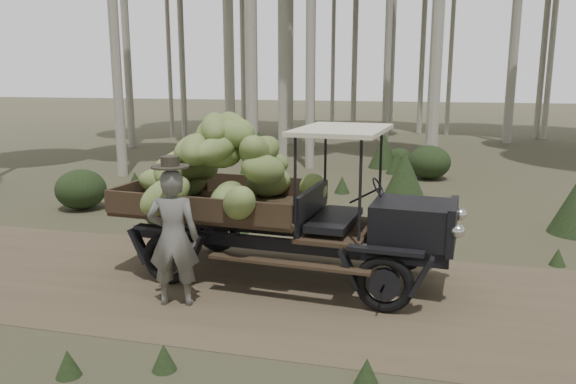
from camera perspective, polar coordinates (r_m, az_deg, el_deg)
name	(u,v)px	position (r m, az deg, el deg)	size (l,w,h in m)	color
ground	(374,300)	(8.17, 8.75, -10.76)	(120.00, 120.00, 0.00)	#473D2B
dirt_track	(374,299)	(8.17, 8.75, -10.74)	(70.00, 4.00, 0.01)	brown
banana_truck	(249,181)	(8.72, -3.96, 1.08)	(5.32, 2.71, 2.65)	black
farmer	(173,236)	(7.77, -11.58, -4.40)	(0.78, 0.62, 2.07)	#5E5C56
undergrowth	(376,217)	(10.65, 8.93, -2.48)	(23.45, 23.99, 1.37)	#233319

